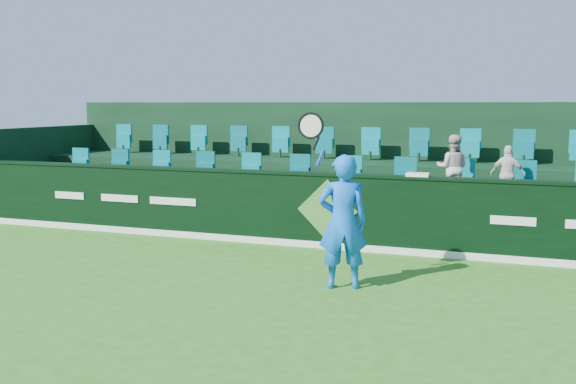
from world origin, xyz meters
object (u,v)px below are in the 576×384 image
at_px(spectator_left, 452,168).
at_px(towel, 418,175).
at_px(tennis_player, 342,221).
at_px(spectator_middle, 508,174).

xyz_separation_m(spectator_left, towel, (-0.47, -1.12, -0.03)).
height_order(tennis_player, spectator_middle, tennis_player).
distance_m(tennis_player, spectator_middle, 4.10).
bearing_deg(spectator_middle, spectator_left, 7.13).
bearing_deg(spectator_middle, tennis_player, 65.90).
distance_m(spectator_left, spectator_middle, 0.97).
xyz_separation_m(tennis_player, spectator_left, (1.15, 3.49, 0.45)).
xyz_separation_m(tennis_player, spectator_middle, (2.11, 3.49, 0.36)).
xyz_separation_m(spectator_left, spectator_middle, (0.96, 0.00, -0.09)).
relative_size(tennis_player, towel, 6.69).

